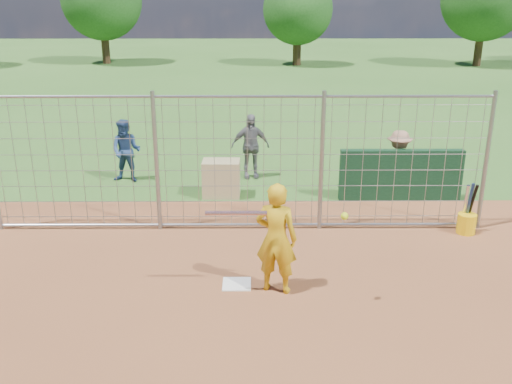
{
  "coord_description": "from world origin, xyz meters",
  "views": [
    {
      "loc": [
        0.24,
        -7.94,
        4.2
      ],
      "look_at": [
        0.3,
        0.8,
        1.15
      ],
      "focal_mm": 40.0,
      "sensor_mm": 36.0,
      "label": 1
    }
  ],
  "objects_px": {
    "batter": "(276,238)",
    "bucket_with_bats": "(467,221)",
    "bystander_a": "(126,151)",
    "bystander_c": "(398,164)",
    "equipment_bin": "(221,179)",
    "bystander_b": "(250,146)"
  },
  "relations": [
    {
      "from": "bystander_a",
      "to": "bystander_c",
      "type": "height_order",
      "value": "bystander_a"
    },
    {
      "from": "batter",
      "to": "bucket_with_bats",
      "type": "relative_size",
      "value": 1.73
    },
    {
      "from": "batter",
      "to": "equipment_bin",
      "type": "distance_m",
      "value": 4.36
    },
    {
      "from": "bystander_b",
      "to": "bucket_with_bats",
      "type": "relative_size",
      "value": 1.59
    },
    {
      "from": "bystander_c",
      "to": "bucket_with_bats",
      "type": "distance_m",
      "value": 2.3
    },
    {
      "from": "bucket_with_bats",
      "to": "bystander_c",
      "type": "bearing_deg",
      "value": 110.88
    },
    {
      "from": "bystander_a",
      "to": "bystander_b",
      "type": "distance_m",
      "value": 2.9
    },
    {
      "from": "bystander_a",
      "to": "bucket_with_bats",
      "type": "xyz_separation_m",
      "value": [
        6.88,
        -3.15,
        -0.49
      ]
    },
    {
      "from": "bystander_b",
      "to": "equipment_bin",
      "type": "xyz_separation_m",
      "value": [
        -0.62,
        -1.35,
        -0.37
      ]
    },
    {
      "from": "bystander_a",
      "to": "bucket_with_bats",
      "type": "distance_m",
      "value": 7.58
    },
    {
      "from": "batter",
      "to": "equipment_bin",
      "type": "relative_size",
      "value": 2.11
    },
    {
      "from": "bystander_b",
      "to": "bystander_c",
      "type": "relative_size",
      "value": 1.06
    },
    {
      "from": "bystander_b",
      "to": "bystander_c",
      "type": "bearing_deg",
      "value": -30.44
    },
    {
      "from": "batter",
      "to": "bystander_a",
      "type": "xyz_separation_m",
      "value": [
        -3.28,
        5.28,
        -0.11
      ]
    },
    {
      "from": "bystander_a",
      "to": "bystander_c",
      "type": "distance_m",
      "value": 6.17
    },
    {
      "from": "bystander_c",
      "to": "equipment_bin",
      "type": "relative_size",
      "value": 1.82
    },
    {
      "from": "bystander_c",
      "to": "equipment_bin",
      "type": "xyz_separation_m",
      "value": [
        -3.82,
        -0.01,
        -0.33
      ]
    },
    {
      "from": "equipment_bin",
      "to": "bystander_c",
      "type": "bearing_deg",
      "value": 1.3
    },
    {
      "from": "batter",
      "to": "bystander_c",
      "type": "relative_size",
      "value": 1.16
    },
    {
      "from": "bystander_b",
      "to": "bucket_with_bats",
      "type": "height_order",
      "value": "bystander_b"
    },
    {
      "from": "batter",
      "to": "bucket_with_bats",
      "type": "height_order",
      "value": "batter"
    },
    {
      "from": "bystander_b",
      "to": "equipment_bin",
      "type": "bearing_deg",
      "value": -122.56
    }
  ]
}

